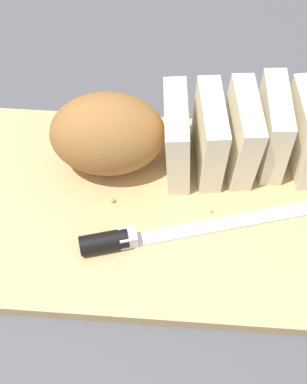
# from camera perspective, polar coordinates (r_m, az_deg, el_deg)

# --- Properties ---
(ground_plane) EXTENTS (3.00, 3.00, 0.00)m
(ground_plane) POSITION_cam_1_polar(r_m,az_deg,el_deg) (0.65, -0.00, -2.33)
(ground_plane) COLOR #4C4C51
(cutting_board) EXTENTS (0.49, 0.30, 0.02)m
(cutting_board) POSITION_cam_1_polar(r_m,az_deg,el_deg) (0.64, -0.00, -1.91)
(cutting_board) COLOR tan
(cutting_board) RESTS_ON ground_plane
(bread_loaf) EXTENTS (0.36, 0.14, 0.10)m
(bread_loaf) POSITION_cam_1_polar(r_m,az_deg,el_deg) (0.63, 3.61, 6.23)
(bread_loaf) COLOR #996633
(bread_loaf) RESTS_ON cutting_board
(bread_knife) EXTENTS (0.27, 0.11, 0.02)m
(bread_knife) POSITION_cam_1_polar(r_m,az_deg,el_deg) (0.60, -1.74, -4.80)
(bread_knife) COLOR silver
(bread_knife) RESTS_ON cutting_board
(crumb_near_knife) EXTENTS (0.01, 0.01, 0.01)m
(crumb_near_knife) POSITION_cam_1_polar(r_m,az_deg,el_deg) (0.64, -4.29, -0.82)
(crumb_near_knife) COLOR tan
(crumb_near_knife) RESTS_ON cutting_board
(crumb_near_loaf) EXTENTS (0.00, 0.00, 0.00)m
(crumb_near_loaf) POSITION_cam_1_polar(r_m,az_deg,el_deg) (0.63, 6.19, -2.10)
(crumb_near_loaf) COLOR tan
(crumb_near_loaf) RESTS_ON cutting_board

